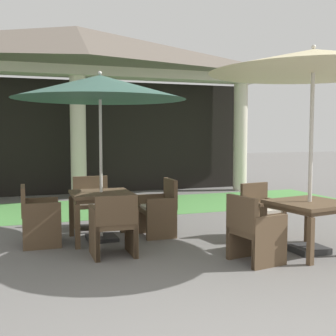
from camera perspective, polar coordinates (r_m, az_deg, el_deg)
name	(u,v)px	position (r m, az deg, el deg)	size (l,w,h in m)	color
background_pavilion	(76,65)	(11.73, -11.78, 12.96)	(10.54, 2.64, 4.34)	beige
lawn_strip	(90,208)	(9.94, -10.00, -5.17)	(12.34, 2.63, 0.01)	#519347
patio_table_near_foreground	(309,208)	(6.47, 17.84, -4.97)	(1.09, 1.09, 0.72)	brown
patio_umbrella_near_foreground	(313,62)	(6.45, 18.29, 12.84)	(2.85, 2.85, 2.87)	#2D2D2D
patio_chair_near_foreground_north	(262,213)	(7.21, 12.01, -5.76)	(0.61, 0.58, 0.86)	brown
patio_chair_near_foreground_west	(254,231)	(5.84, 11.04, -8.06)	(0.62, 0.66, 0.88)	brown
patio_table_mid_right	(101,199)	(6.94, -8.62, -3.94)	(0.93, 0.93, 0.76)	brown
patio_umbrella_mid_right	(100,88)	(6.89, -8.79, 10.18)	(2.64, 2.64, 2.61)	#2D2D2D
patio_chair_mid_right_north	(92,204)	(7.90, -9.76, -4.64)	(0.65, 0.58, 0.90)	brown
patio_chair_mid_right_east	(159,210)	(7.19, -1.11, -5.48)	(0.52, 0.58, 0.93)	brown
patio_chair_mid_right_south	(113,226)	(6.07, -7.08, -7.43)	(0.59, 0.59, 0.86)	brown
patio_chair_mid_right_west	(38,217)	(6.88, -16.42, -6.07)	(0.56, 0.64, 0.89)	brown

